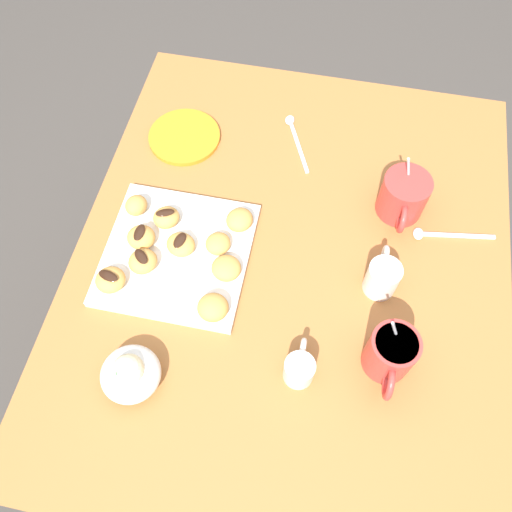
% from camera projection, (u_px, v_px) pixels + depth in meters
% --- Properties ---
extents(ground_plane, '(8.00, 8.00, 0.00)m').
position_uv_depth(ground_plane, '(277.00, 373.00, 1.67)').
color(ground_plane, '#423D38').
extents(dining_table, '(1.01, 0.83, 0.75)m').
position_uv_depth(dining_table, '(287.00, 291.00, 1.13)').
color(dining_table, '#A36633').
rests_on(dining_table, ground_plane).
extents(pastry_plate_square, '(0.27, 0.27, 0.02)m').
position_uv_depth(pastry_plate_square, '(177.00, 254.00, 1.01)').
color(pastry_plate_square, silver).
rests_on(pastry_plate_square, dining_table).
extents(coffee_mug_red_left, '(0.13, 0.09, 0.14)m').
position_uv_depth(coffee_mug_red_left, '(404.00, 196.00, 1.03)').
color(coffee_mug_red_left, red).
rests_on(coffee_mug_red_left, dining_table).
extents(coffee_mug_red_right, '(0.12, 0.08, 0.15)m').
position_uv_depth(coffee_mug_red_right, '(391.00, 353.00, 0.87)').
color(coffee_mug_red_right, red).
rests_on(coffee_mug_red_right, dining_table).
extents(cream_pitcher_white, '(0.10, 0.06, 0.07)m').
position_uv_depth(cream_pitcher_white, '(383.00, 277.00, 0.95)').
color(cream_pitcher_white, silver).
rests_on(cream_pitcher_white, dining_table).
extents(ice_cream_bowl, '(0.10, 0.10, 0.08)m').
position_uv_depth(ice_cream_bowl, '(130.00, 373.00, 0.87)').
color(ice_cream_bowl, silver).
rests_on(ice_cream_bowl, dining_table).
extents(chocolate_sauce_pitcher, '(0.09, 0.05, 0.06)m').
position_uv_depth(chocolate_sauce_pitcher, '(299.00, 369.00, 0.88)').
color(chocolate_sauce_pitcher, silver).
rests_on(chocolate_sauce_pitcher, dining_table).
extents(saucer_orange_left, '(0.16, 0.16, 0.01)m').
position_uv_depth(saucer_orange_left, '(184.00, 137.00, 1.15)').
color(saucer_orange_left, orange).
rests_on(saucer_orange_left, dining_table).
extents(loose_spoon_near_saucer, '(0.04, 0.16, 0.01)m').
position_uv_depth(loose_spoon_near_saucer, '(443.00, 235.00, 1.04)').
color(loose_spoon_near_saucer, silver).
rests_on(loose_spoon_near_saucer, dining_table).
extents(loose_spoon_by_plate, '(0.15, 0.07, 0.01)m').
position_uv_depth(loose_spoon_by_plate, '(295.00, 136.00, 1.16)').
color(loose_spoon_by_plate, silver).
rests_on(loose_spoon_by_plate, dining_table).
extents(beignet_0, '(0.07, 0.07, 0.03)m').
position_uv_depth(beignet_0, '(181.00, 245.00, 0.99)').
color(beignet_0, '#D19347').
rests_on(beignet_0, pastry_plate_square).
extents(chocolate_drizzle_0, '(0.04, 0.03, 0.00)m').
position_uv_depth(chocolate_drizzle_0, '(180.00, 240.00, 0.98)').
color(chocolate_drizzle_0, black).
rests_on(chocolate_drizzle_0, beignet_0).
extents(beignet_1, '(0.07, 0.07, 0.03)m').
position_uv_depth(beignet_1, '(166.00, 217.00, 1.02)').
color(beignet_1, '#D19347').
rests_on(beignet_1, pastry_plate_square).
extents(chocolate_drizzle_1, '(0.03, 0.04, 0.00)m').
position_uv_depth(chocolate_drizzle_1, '(165.00, 213.00, 1.01)').
color(chocolate_drizzle_1, black).
rests_on(chocolate_drizzle_1, beignet_1).
extents(beignet_2, '(0.06, 0.06, 0.03)m').
position_uv_depth(beignet_2, '(110.00, 280.00, 0.96)').
color(beignet_2, '#D19347').
rests_on(beignet_2, pastry_plate_square).
extents(chocolate_drizzle_2, '(0.03, 0.04, 0.00)m').
position_uv_depth(chocolate_drizzle_2, '(108.00, 276.00, 0.94)').
color(chocolate_drizzle_2, black).
rests_on(chocolate_drizzle_2, beignet_2).
extents(beignet_3, '(0.05, 0.05, 0.03)m').
position_uv_depth(beignet_3, '(136.00, 205.00, 1.03)').
color(beignet_3, '#D19347').
rests_on(beignet_3, pastry_plate_square).
extents(beignet_4, '(0.07, 0.07, 0.03)m').
position_uv_depth(beignet_4, '(226.00, 268.00, 0.97)').
color(beignet_4, '#D19347').
rests_on(beignet_4, pastry_plate_square).
extents(beignet_5, '(0.07, 0.07, 0.03)m').
position_uv_depth(beignet_5, '(240.00, 220.00, 1.02)').
color(beignet_5, '#D19347').
rests_on(beignet_5, pastry_plate_square).
extents(beignet_6, '(0.05, 0.05, 0.03)m').
position_uv_depth(beignet_6, '(218.00, 244.00, 0.99)').
color(beignet_6, '#D19347').
rests_on(beignet_6, pastry_plate_square).
extents(beignet_7, '(0.06, 0.06, 0.04)m').
position_uv_depth(beignet_7, '(213.00, 307.00, 0.93)').
color(beignet_7, '#D19347').
rests_on(beignet_7, pastry_plate_square).
extents(beignet_8, '(0.07, 0.07, 0.03)m').
position_uv_depth(beignet_8, '(143.00, 261.00, 0.97)').
color(beignet_8, '#D19347').
rests_on(beignet_8, pastry_plate_square).
extents(chocolate_drizzle_8, '(0.04, 0.04, 0.00)m').
position_uv_depth(chocolate_drizzle_8, '(141.00, 256.00, 0.96)').
color(chocolate_drizzle_8, black).
rests_on(chocolate_drizzle_8, beignet_8).
extents(beignet_9, '(0.07, 0.07, 0.03)m').
position_uv_depth(beignet_9, '(141.00, 237.00, 1.00)').
color(beignet_9, '#D19347').
rests_on(beignet_9, pastry_plate_square).
extents(chocolate_drizzle_9, '(0.04, 0.02, 0.00)m').
position_uv_depth(chocolate_drizzle_9, '(139.00, 232.00, 0.98)').
color(chocolate_drizzle_9, black).
rests_on(chocolate_drizzle_9, beignet_9).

